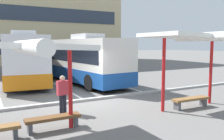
{
  "coord_description": "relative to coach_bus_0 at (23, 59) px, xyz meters",
  "views": [
    {
      "loc": [
        -4.39,
        -10.47,
        2.78
      ],
      "look_at": [
        2.54,
        2.2,
        1.21
      ],
      "focal_mm": 38.1,
      "sensor_mm": 36.0,
      "label": 1
    }
  ],
  "objects": [
    {
      "name": "bench_2",
      "position": [
        5.28,
        -11.31,
        -1.36
      ],
      "size": [
        1.83,
        0.5,
        0.45
      ],
      "color": "brown",
      "rests_on": "ground"
    },
    {
      "name": "lane_stripe_1",
      "position": [
        1.75,
        -1.06,
        -1.69
      ],
      "size": [
        0.16,
        14.0,
        0.01
      ],
      "primitive_type": "cube",
      "color": "white",
      "rests_on": "ground"
    },
    {
      "name": "waiting_shelter_1",
      "position": [
        5.28,
        -11.4,
        1.32
      ],
      "size": [
        3.87,
        4.34,
        3.26
      ],
      "color": "red",
      "rests_on": "ground"
    },
    {
      "name": "ground_plane",
      "position": [
        1.75,
        -8.13,
        -1.69
      ],
      "size": [
        160.0,
        160.0,
        0.0
      ],
      "primitive_type": "plane",
      "color": "slate"
    },
    {
      "name": "lane_stripe_2",
      "position": [
        5.51,
        -1.06,
        -1.69
      ],
      "size": [
        0.16,
        14.0,
        0.01
      ],
      "primitive_type": "cube",
      "color": "white",
      "rests_on": "ground"
    },
    {
      "name": "coach_bus_0",
      "position": [
        0.0,
        0.0,
        0.0
      ],
      "size": [
        3.59,
        10.66,
        3.68
      ],
      "color": "silver",
      "rests_on": "ground"
    },
    {
      "name": "terminal_building",
      "position": [
        1.78,
        21.43,
        7.15
      ],
      "size": [
        30.93,
        13.6,
        20.41
      ],
      "color": "#D1BC8C",
      "rests_on": "ground"
    },
    {
      "name": "platform_kerb",
      "position": [
        1.75,
        -7.93,
        -1.63
      ],
      "size": [
        44.0,
        0.24,
        0.12
      ],
      "primitive_type": "cube",
      "color": "#ADADA8",
      "rests_on": "ground"
    },
    {
      "name": "bench_1",
      "position": [
        -0.72,
        -11.09,
        -1.36
      ],
      "size": [
        1.78,
        0.42,
        0.45
      ],
      "color": "brown",
      "rests_on": "ground"
    },
    {
      "name": "waiting_passenger_0",
      "position": [
        0.11,
        -9.45,
        -0.82
      ],
      "size": [
        0.47,
        0.28,
        1.55
      ],
      "color": "black",
      "rests_on": "ground"
    },
    {
      "name": "coach_bus_1",
      "position": [
        3.64,
        -2.06,
        -0.1
      ],
      "size": [
        3.55,
        10.63,
        3.49
      ],
      "color": "silver",
      "rests_on": "ground"
    },
    {
      "name": "waiting_shelter_0",
      "position": [
        -1.62,
        -11.41,
        0.97
      ],
      "size": [
        3.96,
        4.4,
        2.89
      ],
      "color": "red",
      "rests_on": "ground"
    }
  ]
}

